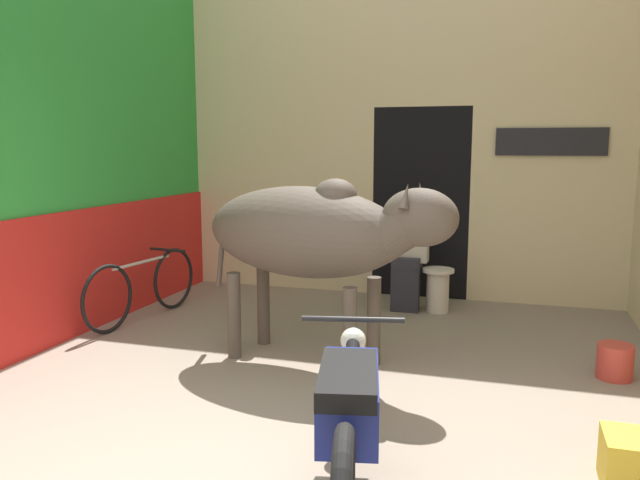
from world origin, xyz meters
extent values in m
cube|color=green|center=(-2.58, 2.30, 2.05)|extent=(0.18, 4.61, 4.11)
cube|color=red|center=(-2.48, 2.30, 0.58)|extent=(0.03, 4.61, 1.15)
cube|color=beige|center=(0.00, 4.70, 3.13)|extent=(4.98, 0.18, 1.96)
cube|color=beige|center=(-1.37, 4.70, 1.08)|extent=(2.24, 0.18, 2.15)
cube|color=beige|center=(1.66, 4.70, 1.08)|extent=(1.65, 0.18, 2.15)
cube|color=black|center=(0.29, 5.06, 1.08)|extent=(1.09, 0.90, 2.15)
cube|color=black|center=(1.64, 4.59, 1.76)|extent=(1.11, 0.03, 0.29)
ellipsoid|color=#4C4238|center=(-0.29, 2.16, 1.06)|extent=(1.84, 1.12, 0.72)
ellipsoid|color=#4C4238|center=(0.00, 2.09, 1.35)|extent=(0.40, 0.37, 0.26)
cylinder|color=#4C4238|center=(0.48, 1.99, 1.11)|extent=(0.54, 0.44, 0.47)
ellipsoid|color=#4C4238|center=(0.66, 1.94, 1.22)|extent=(0.63, 0.47, 0.42)
cylinder|color=#4C4238|center=(-1.08, 2.34, 0.83)|extent=(0.14, 0.07, 0.64)
cylinder|color=#4C4238|center=(0.28, 2.25, 0.35)|extent=(0.11, 0.11, 0.71)
cylinder|color=#4C4238|center=(0.18, 1.84, 0.35)|extent=(0.11, 0.11, 0.71)
cylinder|color=#4C4238|center=(-0.76, 2.48, 0.35)|extent=(0.11, 0.11, 0.71)
cylinder|color=#4C4238|center=(-0.85, 2.08, 0.35)|extent=(0.11, 0.11, 0.71)
cone|color=#473D33|center=(0.64, 2.10, 1.38)|extent=(0.10, 0.16, 0.20)
cone|color=#473D33|center=(0.58, 1.81, 1.38)|extent=(0.10, 0.16, 0.20)
torus|color=black|center=(0.41, 1.03, 0.33)|extent=(0.22, 0.66, 0.66)
cube|color=navy|center=(0.56, 0.38, 0.50)|extent=(0.43, 0.77, 0.28)
cube|color=black|center=(0.60, 0.18, 0.68)|extent=(0.38, 0.63, 0.09)
cylinder|color=black|center=(0.44, 0.88, 0.75)|extent=(0.57, 0.16, 0.03)
sphere|color=silver|center=(0.42, 0.97, 0.60)|extent=(0.15, 0.15, 0.15)
torus|color=black|center=(-2.25, 2.34, 0.32)|extent=(0.12, 0.65, 0.65)
torus|color=black|center=(-2.13, 3.32, 0.32)|extent=(0.12, 0.65, 0.65)
cylinder|color=#B7B2A8|center=(-2.19, 2.83, 0.58)|extent=(0.13, 0.81, 0.03)
cylinder|color=black|center=(-2.14, 3.23, 0.65)|extent=(0.44, 0.08, 0.03)
cube|color=#282833|center=(0.25, 3.92, 0.23)|extent=(0.29, 0.14, 0.46)
cube|color=#282833|center=(0.25, 4.01, 0.51)|extent=(0.29, 0.32, 0.11)
cube|color=beige|center=(0.25, 4.08, 0.77)|extent=(0.41, 0.20, 0.52)
sphere|color=tan|center=(0.25, 4.08, 1.14)|extent=(0.20, 0.20, 0.20)
cylinder|color=beige|center=(0.58, 4.00, 0.21)|extent=(0.23, 0.23, 0.42)
cylinder|color=beige|center=(0.58, 4.00, 0.44)|extent=(0.33, 0.33, 0.04)
cylinder|color=#C63D33|center=(2.07, 2.48, 0.13)|extent=(0.26, 0.26, 0.26)
camera|label=1|loc=(1.27, -2.43, 1.73)|focal=35.00mm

